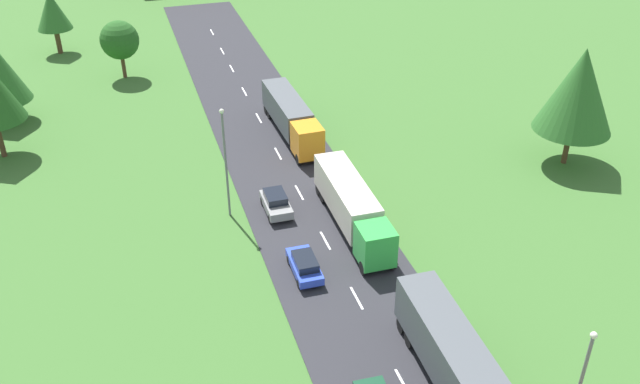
# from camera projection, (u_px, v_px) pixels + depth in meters

# --- Properties ---
(road) EXTENTS (10.00, 140.00, 0.06)m
(road) POSITION_uv_depth(u_px,v_px,m) (351.00, 288.00, 47.44)
(road) COLOR #2B2B30
(road) RESTS_ON ground
(lane_marking_centre) EXTENTS (0.16, 121.82, 0.01)m
(lane_marking_centre) POSITION_uv_depth(u_px,v_px,m) (374.00, 330.00, 43.81)
(lane_marking_centre) COLOR white
(lane_marking_centre) RESTS_ON road
(truck_lead) EXTENTS (2.85, 14.07, 3.74)m
(truck_lead) POSITION_uv_depth(u_px,v_px,m) (461.00, 371.00, 37.98)
(truck_lead) COLOR yellow
(truck_lead) RESTS_ON road
(truck_second) EXTENTS (2.62, 12.47, 3.46)m
(truck_second) POSITION_uv_depth(u_px,v_px,m) (352.00, 205.00, 52.61)
(truck_second) COLOR green
(truck_second) RESTS_ON road
(truck_third) EXTENTS (2.76, 12.87, 3.43)m
(truck_third) POSITION_uv_depth(u_px,v_px,m) (291.00, 116.00, 66.11)
(truck_third) COLOR orange
(truck_third) RESTS_ON road
(car_third) EXTENTS (1.80, 4.15, 1.49)m
(car_third) POSITION_uv_depth(u_px,v_px,m) (305.00, 265.00, 48.31)
(car_third) COLOR blue
(car_third) RESTS_ON road
(car_fourth) EXTENTS (1.91, 4.00, 1.61)m
(car_fourth) POSITION_uv_depth(u_px,v_px,m) (276.00, 203.00, 55.16)
(car_fourth) COLOR gray
(car_fourth) RESTS_ON road
(lamppost_second) EXTENTS (0.36, 0.36, 9.28)m
(lamppost_second) POSITION_uv_depth(u_px,v_px,m) (225.00, 159.00, 52.55)
(lamppost_second) COLOR slate
(lamppost_second) RESTS_ON ground
(tree_maple) EXTENTS (4.35, 4.35, 6.61)m
(tree_maple) POSITION_uv_depth(u_px,v_px,m) (120.00, 40.00, 77.63)
(tree_maple) COLOR #513823
(tree_maple) RESTS_ON ground
(tree_pine) EXTENTS (4.21, 4.21, 7.74)m
(tree_pine) POSITION_uv_depth(u_px,v_px,m) (52.00, 11.00, 83.91)
(tree_pine) COLOR #513823
(tree_pine) RESTS_ON ground
(tree_elm) EXTENTS (6.75, 6.75, 10.80)m
(tree_elm) POSITION_uv_depth(u_px,v_px,m) (579.00, 90.00, 58.89)
(tree_elm) COLOR #513823
(tree_elm) RESTS_ON ground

